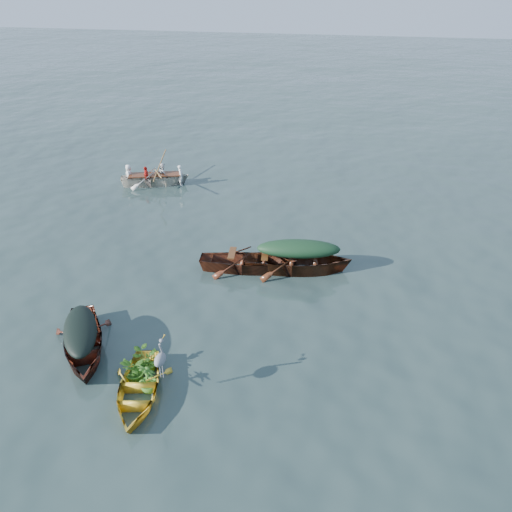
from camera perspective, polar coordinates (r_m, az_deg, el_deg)
The scene contains 13 objects.
ground at distance 13.16m, azimuth -6.19°, elevation -7.94°, with size 140.00×140.00×0.00m, color #2B3D3A.
yellow_dinghy at distance 11.50m, azimuth -13.26°, elevation -15.39°, with size 1.29×2.98×0.79m, color gold.
dark_covered_boat at distance 12.99m, azimuth -18.99°, elevation -10.25°, with size 1.39×3.74×0.94m, color #4A1A11.
green_tarp_boat at distance 15.39m, azimuth 4.77°, elevation -1.72°, with size 1.42×4.55×1.07m, color #572614.
open_wooden_boat at distance 15.39m, azimuth -0.84°, elevation -1.61°, with size 1.29×4.16×0.96m, color #542615.
rowed_boat at distance 22.17m, azimuth -11.36°, elevation 7.97°, with size 1.21×4.04×0.95m, color silver.
dark_tarp_cover at distance 12.59m, azimuth -19.48°, elevation -7.90°, with size 0.76×2.06×0.40m, color black.
green_tarp_cover at distance 14.99m, azimuth 4.89°, elevation 0.88°, with size 0.78×2.50×0.52m, color black.
thwart_benches at distance 15.13m, azimuth -0.85°, elevation 0.00°, with size 0.78×2.08×0.04m, color #4B2911, non-canonical shape.
heron at distance 10.85m, azimuth -10.83°, elevation -12.13°, with size 0.28×0.40×0.92m, color gray, non-canonical shape.
dinghy_weeds at distance 11.42m, azimuth -13.02°, elevation -10.98°, with size 0.70×0.90×0.60m, color #356D1C.
rowers at distance 21.87m, azimuth -11.59°, elevation 10.05°, with size 1.09×2.83×0.76m, color silver.
oars at distance 21.99m, azimuth -11.49°, elevation 9.19°, with size 2.60×0.60×0.06m, color brown, non-canonical shape.
Camera 1 is at (3.62, -9.80, 8.00)m, focal length 35.00 mm.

